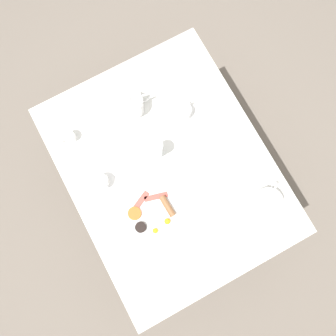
% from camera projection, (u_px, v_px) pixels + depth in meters
% --- Properties ---
extents(ground_plane, '(8.00, 8.00, 0.00)m').
position_uv_depth(ground_plane, '(168.00, 186.00, 2.29)').
color(ground_plane, '#70665B').
extents(table, '(0.93, 1.18, 0.74)m').
position_uv_depth(table, '(168.00, 171.00, 1.63)').
color(table, white).
rests_on(table, ground_plane).
extents(breakfast_plate, '(0.31, 0.31, 0.04)m').
position_uv_depth(breakfast_plate, '(153.00, 214.00, 1.52)').
color(breakfast_plate, white).
rests_on(breakfast_plate, table).
extents(teapot_near, '(0.22, 0.13, 0.13)m').
position_uv_depth(teapot_near, '(130.00, 104.00, 1.56)').
color(teapot_near, white).
rests_on(teapot_near, table).
extents(teapot_far, '(0.19, 0.13, 0.13)m').
position_uv_depth(teapot_far, '(266.00, 202.00, 1.48)').
color(teapot_far, white).
rests_on(teapot_far, table).
extents(teacup_with_saucer_left, '(0.13, 0.13, 0.07)m').
position_uv_depth(teacup_with_saucer_left, '(101.00, 182.00, 1.52)').
color(teacup_with_saucer_left, white).
rests_on(teacup_with_saucer_left, table).
extents(teacup_with_saucer_right, '(0.13, 0.13, 0.07)m').
position_uv_depth(teacup_with_saucer_right, '(183.00, 112.00, 1.58)').
color(teacup_with_saucer_right, white).
rests_on(teacup_with_saucer_right, table).
extents(water_glass_tall, '(0.07, 0.07, 0.14)m').
position_uv_depth(water_glass_tall, '(156.00, 149.00, 1.51)').
color(water_glass_tall, white).
rests_on(water_glass_tall, table).
extents(creamer_jug, '(0.08, 0.06, 0.06)m').
position_uv_depth(creamer_jug, '(69.00, 136.00, 1.56)').
color(creamer_jug, white).
rests_on(creamer_jug, table).
extents(napkin_folded, '(0.16, 0.19, 0.01)m').
position_uv_depth(napkin_folded, '(207.00, 188.00, 1.54)').
color(napkin_folded, white).
rests_on(napkin_folded, table).
extents(fork_by_plate, '(0.07, 0.16, 0.00)m').
position_uv_depth(fork_by_plate, '(167.00, 275.00, 1.48)').
color(fork_by_plate, silver).
rests_on(fork_by_plate, table).
extents(knife_by_plate, '(0.10, 0.18, 0.00)m').
position_uv_depth(knife_by_plate, '(178.00, 66.00, 1.65)').
color(knife_by_plate, silver).
rests_on(knife_by_plate, table).
extents(spoon_for_tea, '(0.15, 0.02, 0.00)m').
position_uv_depth(spoon_for_tea, '(209.00, 243.00, 1.50)').
color(spoon_for_tea, silver).
rests_on(spoon_for_tea, table).
extents(fork_spare, '(0.16, 0.08, 0.00)m').
position_uv_depth(fork_spare, '(228.00, 136.00, 1.59)').
color(fork_spare, silver).
rests_on(fork_spare, table).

